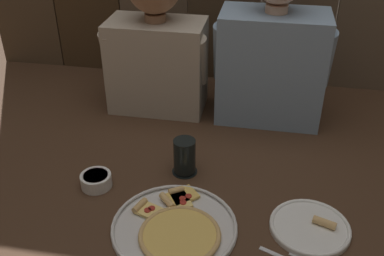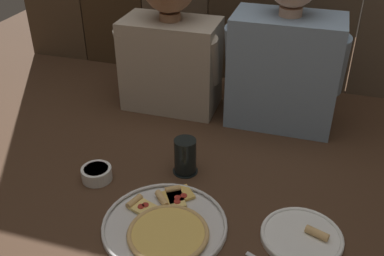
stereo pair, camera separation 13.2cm
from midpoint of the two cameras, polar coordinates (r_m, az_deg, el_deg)
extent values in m
plane|color=#422B1C|center=(1.39, -3.43, -8.59)|extent=(3.20, 3.20, 0.00)
cylinder|color=silver|center=(1.28, -5.29, -12.72)|extent=(0.35, 0.35, 0.01)
torus|color=silver|center=(1.27, -5.31, -12.46)|extent=(0.35, 0.35, 0.01)
cylinder|color=#B23823|center=(1.25, -4.69, -13.75)|extent=(0.22, 0.22, 0.00)
cylinder|color=#EABC56|center=(1.24, -4.70, -13.59)|extent=(0.21, 0.21, 0.01)
torus|color=tan|center=(1.24, -4.70, -13.59)|extent=(0.23, 0.23, 0.01)
cube|color=#F4D170|center=(1.35, -4.24, -9.30)|extent=(0.08, 0.09, 0.01)
cylinder|color=tan|center=(1.38, -4.79, -8.08)|extent=(0.05, 0.04, 0.02)
cylinder|color=#A3281E|center=(1.33, -3.92, -9.61)|extent=(0.02, 0.02, 0.00)
cylinder|color=#A3281E|center=(1.35, -4.05, -9.10)|extent=(0.02, 0.02, 0.00)
cube|color=#EABC56|center=(1.36, -4.20, -8.85)|extent=(0.12, 0.11, 0.01)
cylinder|color=tan|center=(1.34, -6.05, -9.37)|extent=(0.06, 0.06, 0.02)
cylinder|color=#A3281E|center=(1.35, -3.27, -8.81)|extent=(0.02, 0.02, 0.00)
cube|color=#F4D170|center=(1.32, -8.22, -10.65)|extent=(0.09, 0.08, 0.01)
cylinder|color=tan|center=(1.34, -9.56, -9.88)|extent=(0.04, 0.06, 0.02)
cylinder|color=#A3281E|center=(1.32, -8.62, -10.48)|extent=(0.02, 0.02, 0.00)
cylinder|color=#A3281E|center=(1.32, -8.08, -10.25)|extent=(0.02, 0.02, 0.00)
cylinder|color=white|center=(1.30, 12.01, -12.51)|extent=(0.22, 0.22, 0.01)
torus|color=white|center=(1.29, 12.04, -12.32)|extent=(0.22, 0.22, 0.01)
cylinder|color=tan|center=(1.29, 13.81, -11.82)|extent=(0.07, 0.04, 0.02)
cylinder|color=black|center=(1.47, -3.51, -5.60)|extent=(0.08, 0.08, 0.01)
cylinder|color=black|center=(1.44, -3.59, -3.67)|extent=(0.07, 0.07, 0.12)
cylinder|color=white|center=(1.45, -14.77, -6.61)|extent=(0.10, 0.10, 0.04)
cylinder|color=#B23823|center=(1.44, -14.82, -6.28)|extent=(0.08, 0.08, 0.02)
cube|color=silver|center=(1.22, 7.62, -15.91)|extent=(0.09, 0.05, 0.01)
cube|color=silver|center=(1.23, 10.74, -15.87)|extent=(0.06, 0.04, 0.00)
cube|color=#B2A38E|center=(1.78, -6.58, 7.87)|extent=(0.37, 0.21, 0.36)
cylinder|color=#9E7051|center=(1.71, -6.99, 13.88)|extent=(0.08, 0.08, 0.03)
cylinder|color=#B2A38E|center=(1.78, -12.27, 9.22)|extent=(0.08, 0.14, 0.21)
cylinder|color=#B2A38E|center=(1.69, -1.57, 8.66)|extent=(0.08, 0.13, 0.21)
cube|color=#849EB7|center=(1.70, 7.88, 7.66)|extent=(0.39, 0.22, 0.42)
cylinder|color=#DBAD8E|center=(1.62, 8.48, 14.92)|extent=(0.08, 0.08, 0.03)
cylinder|color=#849EB7|center=(1.66, 1.80, 9.61)|extent=(0.08, 0.14, 0.24)
cylinder|color=#849EB7|center=(1.64, 14.13, 8.50)|extent=(0.08, 0.14, 0.24)
camera|label=1|loc=(0.07, -92.77, -1.71)|focal=41.60mm
camera|label=2|loc=(0.07, 87.23, 1.71)|focal=41.60mm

